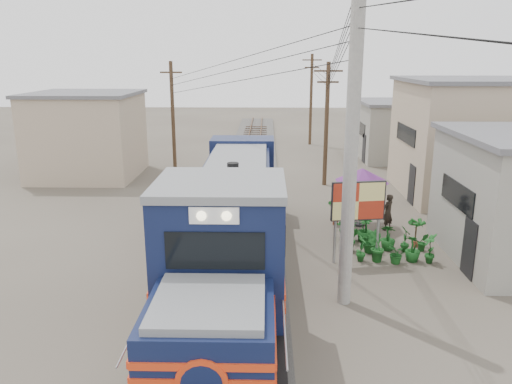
{
  "coord_description": "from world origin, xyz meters",
  "views": [
    {
      "loc": [
        1.12,
        -14.41,
        7.26
      ],
      "look_at": [
        0.71,
        4.2,
        2.2
      ],
      "focal_mm": 35.0,
      "sensor_mm": 36.0,
      "label": 1
    }
  ],
  "objects_px": {
    "locomotive": "(232,227)",
    "billboard": "(358,203)",
    "vendor": "(388,212)",
    "market_umbrella": "(362,175)"
  },
  "relations": [
    {
      "from": "locomotive",
      "to": "billboard",
      "type": "height_order",
      "value": "locomotive"
    },
    {
      "from": "locomotive",
      "to": "vendor",
      "type": "bearing_deg",
      "value": 38.79
    },
    {
      "from": "market_umbrella",
      "to": "vendor",
      "type": "relative_size",
      "value": 1.95
    },
    {
      "from": "locomotive",
      "to": "billboard",
      "type": "distance_m",
      "value": 4.67
    },
    {
      "from": "billboard",
      "to": "market_umbrella",
      "type": "distance_m",
      "value": 4.19
    },
    {
      "from": "market_umbrella",
      "to": "vendor",
      "type": "height_order",
      "value": "market_umbrella"
    },
    {
      "from": "billboard",
      "to": "market_umbrella",
      "type": "height_order",
      "value": "billboard"
    },
    {
      "from": "billboard",
      "to": "market_umbrella",
      "type": "xyz_separation_m",
      "value": [
        0.88,
        4.09,
        0.07
      ]
    },
    {
      "from": "billboard",
      "to": "vendor",
      "type": "xyz_separation_m",
      "value": [
        1.96,
        3.53,
        -1.43
      ]
    },
    {
      "from": "vendor",
      "to": "billboard",
      "type": "bearing_deg",
      "value": 18.93
    }
  ]
}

